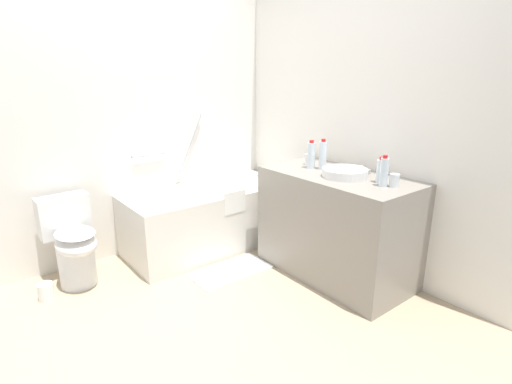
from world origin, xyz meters
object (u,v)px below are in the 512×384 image
at_px(sink_basin, 345,173).
at_px(water_bottle_0, 381,171).
at_px(sink_faucet, 361,169).
at_px(drinking_glass_1, 394,180).
at_px(bath_mat, 231,271).
at_px(drinking_glass_0, 309,159).
at_px(toilet, 73,243).
at_px(toilet_paper_roll, 46,292).
at_px(bathtub, 210,215).
at_px(water_bottle_2, 323,155).
at_px(water_bottle_3, 384,172).
at_px(water_bottle_1, 311,155).

relative_size(sink_basin, water_bottle_0, 1.82).
xyz_separation_m(sink_faucet, drinking_glass_1, (-0.14, -0.39, 0.02)).
bearing_deg(drinking_glass_1, bath_mat, 124.60).
bearing_deg(drinking_glass_0, toilet, 156.91).
xyz_separation_m(toilet, sink_basin, (1.69, -1.22, 0.54)).
distance_m(drinking_glass_1, toilet_paper_roll, 2.62).
xyz_separation_m(bathtub, water_bottle_0, (0.55, -1.44, 0.63)).
bearing_deg(water_bottle_2, bathtub, 120.97).
distance_m(sink_faucet, water_bottle_2, 0.32).
height_order(toilet, sink_basin, sink_basin).
height_order(water_bottle_0, water_bottle_3, water_bottle_3).
bearing_deg(toilet_paper_roll, bathtub, 2.85).
xyz_separation_m(bathtub, bath_mat, (-0.16, -0.56, -0.30)).
height_order(sink_faucet, bath_mat, sink_faucet).
bearing_deg(water_bottle_3, water_bottle_0, 46.34).
xyz_separation_m(sink_faucet, bath_mat, (-0.84, 0.61, -0.87)).
height_order(bathtub, sink_faucet, bathtub).
distance_m(water_bottle_1, bath_mat, 1.17).
distance_m(sink_basin, water_bottle_3, 0.34).
distance_m(sink_basin, water_bottle_0, 0.28).
xyz_separation_m(toilet, water_bottle_2, (1.74, -0.95, 0.62)).
bearing_deg(sink_faucet, water_bottle_0, -115.59).
height_order(bathtub, water_bottle_0, bathtub).
relative_size(sink_basin, drinking_glass_0, 3.70).
xyz_separation_m(drinking_glass_1, bath_mat, (-0.69, 1.00, -0.88)).
distance_m(water_bottle_1, water_bottle_2, 0.10).
distance_m(water_bottle_0, toilet_paper_roll, 2.58).
bearing_deg(drinking_glass_1, bathtub, 109.00).
bearing_deg(drinking_glass_0, drinking_glass_1, -92.39).
relative_size(water_bottle_1, water_bottle_3, 1.06).
height_order(sink_faucet, water_bottle_1, water_bottle_1).
xyz_separation_m(water_bottle_2, drinking_glass_0, (0.04, 0.19, -0.07)).
distance_m(water_bottle_3, toilet_paper_roll, 2.57).
xyz_separation_m(sink_basin, water_bottle_3, (0.00, -0.33, 0.07)).
xyz_separation_m(water_bottle_0, toilet_paper_roll, (-2.01, 1.36, -0.87)).
xyz_separation_m(water_bottle_3, toilet_paper_roll, (-1.95, 1.43, -0.88)).
bearing_deg(drinking_glass_1, water_bottle_3, 130.26).
xyz_separation_m(water_bottle_1, water_bottle_2, (0.05, -0.08, 0.01)).
height_order(bathtub, bath_mat, bathtub).
height_order(water_bottle_1, drinking_glass_0, water_bottle_1).
bearing_deg(water_bottle_1, water_bottle_3, -89.84).
relative_size(water_bottle_1, water_bottle_2, 0.94).
bearing_deg(bathtub, water_bottle_1, -59.04).
distance_m(bathtub, water_bottle_0, 1.66).
distance_m(bathtub, toilet_paper_roll, 1.48).
xyz_separation_m(sink_basin, bath_mat, (-0.64, 0.61, -0.87)).
distance_m(water_bottle_3, drinking_glass_0, 0.80).
relative_size(water_bottle_0, toilet_paper_roll, 1.44).
relative_size(bathtub, drinking_glass_1, 17.26).
bearing_deg(sink_basin, water_bottle_2, 79.54).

